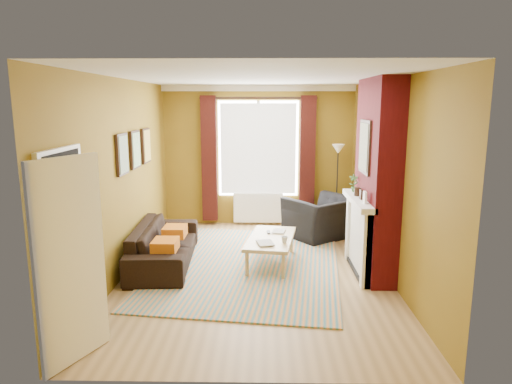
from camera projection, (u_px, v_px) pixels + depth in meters
ground at (256, 271)px, 6.78m from camera, size 5.50×5.50×0.00m
room_walls at (299, 176)px, 6.76m from camera, size 3.82×5.54×2.83m
striped_rug at (248, 265)px, 7.02m from camera, size 3.15×4.05×0.02m
sofa at (164, 244)px, 7.04m from camera, size 0.94×2.17×0.62m
armchair at (321, 218)px, 8.40m from camera, size 1.53×1.51×0.75m
coffee_table at (271, 240)px, 6.99m from camera, size 0.84×1.39×0.44m
wicker_stool at (298, 216)px, 9.07m from camera, size 0.49×0.49×0.47m
floor_lamp at (338, 162)px, 8.85m from camera, size 0.28×0.28×1.67m
book_a at (258, 244)px, 6.61m from camera, size 0.29×0.35×0.03m
book_b at (273, 231)px, 7.28m from camera, size 0.24×0.30×0.02m
mug at (284, 240)px, 6.70m from camera, size 0.12×0.12×0.09m
tv_remote at (269, 232)px, 7.21m from camera, size 0.06×0.16×0.02m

